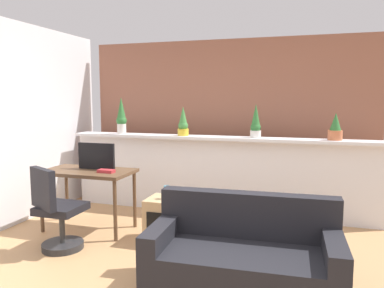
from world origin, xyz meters
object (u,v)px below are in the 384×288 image
(potted_plant_0, at_px, (121,117))
(potted_plant_1, at_px, (183,123))
(book_on_desk, at_px, (106,171))
(office_chair, at_px, (57,215))
(side_cube_shelf, at_px, (165,220))
(potted_plant_3, at_px, (335,128))
(couch, at_px, (244,261))
(tv_monitor, at_px, (96,156))
(potted_plant_2, at_px, (256,123))
(desk, at_px, (88,177))
(vase_on_shelf, at_px, (167,192))

(potted_plant_0, relative_size, potted_plant_1, 1.31)
(potted_plant_1, bearing_deg, book_on_desk, -116.23)
(potted_plant_1, relative_size, office_chair, 0.46)
(side_cube_shelf, bearing_deg, potted_plant_3, 33.02)
(book_on_desk, distance_m, couch, 2.07)
(tv_monitor, bearing_deg, potted_plant_2, 29.75)
(potted_plant_3, xyz_separation_m, tv_monitor, (-2.81, -1.03, -0.34))
(potted_plant_3, bearing_deg, side_cube_shelf, -146.98)
(office_chair, xyz_separation_m, couch, (2.06, -0.30, -0.11))
(potted_plant_1, xyz_separation_m, office_chair, (-0.83, -1.76, -0.88))
(potted_plant_1, distance_m, potted_plant_3, 2.02)
(tv_monitor, bearing_deg, desk, -133.51)
(side_cube_shelf, distance_m, couch, 1.37)
(office_chair, bearing_deg, potted_plant_0, 94.22)
(potted_plant_1, distance_m, office_chair, 2.14)
(side_cube_shelf, height_order, vase_on_shelf, vase_on_shelf)
(desk, height_order, side_cube_shelf, desk)
(office_chair, height_order, side_cube_shelf, office_chair)
(office_chair, bearing_deg, book_on_desk, 66.78)
(potted_plant_0, xyz_separation_m, potted_plant_3, (2.98, 0.04, -0.10))
(desk, height_order, couch, couch)
(potted_plant_3, distance_m, tv_monitor, 3.01)
(book_on_desk, xyz_separation_m, couch, (1.80, -0.90, -0.49))
(tv_monitor, bearing_deg, potted_plant_1, 51.86)
(side_cube_shelf, bearing_deg, desk, 175.29)
(tv_monitor, relative_size, office_chair, 0.54)
(potted_plant_2, distance_m, vase_on_shelf, 1.62)
(potted_plant_1, relative_size, desk, 0.38)
(vase_on_shelf, distance_m, couch, 1.38)
(tv_monitor, xyz_separation_m, side_cube_shelf, (0.97, -0.17, -0.66))
(desk, distance_m, book_on_desk, 0.32)
(book_on_desk, bearing_deg, desk, 166.22)
(vase_on_shelf, bearing_deg, potted_plant_1, 99.86)
(vase_on_shelf, xyz_separation_m, book_on_desk, (-0.78, 0.02, 0.19))
(couch, bearing_deg, vase_on_shelf, 139.23)
(potted_plant_0, bearing_deg, potted_plant_1, 1.10)
(potted_plant_3, xyz_separation_m, couch, (-0.79, -2.09, -0.97))
(potted_plant_3, distance_m, couch, 2.43)
(potted_plant_3, relative_size, office_chair, 0.38)
(desk, xyz_separation_m, couch, (2.09, -0.97, -0.38))
(desk, height_order, tv_monitor, tv_monitor)
(potted_plant_2, relative_size, potted_plant_3, 1.31)
(potted_plant_2, xyz_separation_m, desk, (-1.88, -1.11, -0.63))
(tv_monitor, relative_size, vase_on_shelf, 3.30)
(vase_on_shelf, height_order, book_on_desk, book_on_desk)
(side_cube_shelf, height_order, book_on_desk, book_on_desk)
(potted_plant_1, distance_m, tv_monitor, 1.33)
(office_chair, bearing_deg, vase_on_shelf, 29.36)
(potted_plant_3, height_order, book_on_desk, potted_plant_3)
(potted_plant_3, bearing_deg, couch, -110.83)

